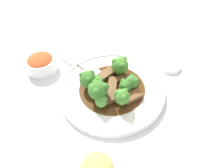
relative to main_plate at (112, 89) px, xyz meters
The scene contains 19 objects.
ground_plane 0.01m from the main_plate, ahead, with size 4.00×4.00×0.00m, color silver.
main_plate is the anchor object (origin of this frame).
beef_strip_0 0.05m from the main_plate, 67.08° to the left, with size 0.08×0.03×0.01m.
beef_strip_1 0.06m from the main_plate, 15.82° to the right, with size 0.06×0.07×0.01m.
beef_strip_2 0.04m from the main_plate, 132.50° to the right, with size 0.06×0.05×0.01m.
beef_strip_3 0.01m from the main_plate, 152.05° to the left, with size 0.08×0.06×0.01m.
beef_strip_4 0.07m from the main_plate, 82.18° to the right, with size 0.06×0.04×0.01m.
broccoli_floret_0 0.08m from the main_plate, 19.75° to the left, with size 0.05×0.05×0.06m.
broccoli_floret_1 0.07m from the main_plate, 156.27° to the left, with size 0.03×0.03×0.04m.
broccoli_floret_2 0.07m from the main_plate, behind, with size 0.05×0.05×0.06m.
broccoli_floret_3 0.08m from the main_plate, 128.83° to the left, with size 0.05×0.05×0.06m.
broccoli_floret_4 0.07m from the main_plate, 47.55° to the right, with size 0.04×0.04×0.04m.
broccoli_floret_5 0.08m from the main_plate, 160.71° to the right, with size 0.03×0.03×0.04m.
broccoli_floret_6 0.08m from the main_plate, 114.19° to the right, with size 0.04×0.04×0.05m.
broccoli_floret_7 0.05m from the main_plate, 132.10° to the left, with size 0.03×0.03×0.04m.
broccoli_floret_8 0.05m from the main_plate, 65.36° to the right, with size 0.04×0.04×0.04m.
serving_spoon 0.09m from the main_plate, 90.14° to the left, with size 0.05×0.21×0.01m.
side_bowl_kimchi 0.25m from the main_plate, 108.54° to the left, with size 0.10×0.10×0.05m.
sauce_dish 0.22m from the main_plate, 19.59° to the right, with size 0.07×0.07×0.01m.
Camera 1 is at (-0.32, -0.29, 0.50)m, focal length 35.00 mm.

